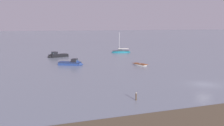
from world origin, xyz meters
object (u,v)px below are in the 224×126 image
Objects in this scene: sailboat_moored_0 at (121,52)px; mooring_post_right at (136,96)px; motorboat_moored_0 at (56,56)px; motorboat_moored_3 at (73,64)px; rowboat_moored_0 at (140,65)px.

mooring_post_right is (-20.55, -55.54, 0.21)m from sailboat_moored_0.
motorboat_moored_0 is 0.94× the size of sailboat_moored_0.
rowboat_moored_0 is at bearing 8.11° from motorboat_moored_3.
sailboat_moored_0 is 31.42m from motorboat_moored_3.
motorboat_moored_0 is at bearing 126.94° from motorboat_moored_3.
mooring_post_right is (1.25, -32.91, 0.18)m from motorboat_moored_3.
motorboat_moored_0 is 1.51× the size of rowboat_moored_0.
motorboat_moored_0 is 24.06m from sailboat_moored_0.
sailboat_moored_0 is 1.17× the size of motorboat_moored_3.
sailboat_moored_0 is at bearing 69.70° from mooring_post_right.
motorboat_moored_3 is at bearing 63.88° from sailboat_moored_0.
mooring_post_right reaches higher than rowboat_moored_0.
motorboat_moored_0 is at bearing 29.99° from sailboat_moored_0.
motorboat_moored_3 reaches higher than mooring_post_right.
rowboat_moored_0 is 0.63× the size of sailboat_moored_0.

